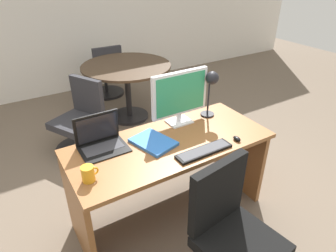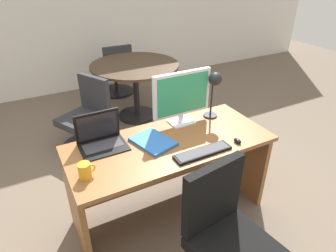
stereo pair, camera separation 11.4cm
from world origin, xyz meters
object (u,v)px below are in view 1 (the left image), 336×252
at_px(monitor, 180,95).
at_px(meeting_table, 127,79).
at_px(coffee_mug, 88,174).
at_px(meeting_chair_near, 81,124).
at_px(keyboard, 204,151).
at_px(desk, 167,163).
at_px(desk_lamp, 211,84).
at_px(book, 153,142).
at_px(office_chair, 232,244).
at_px(mouse, 237,139).
at_px(meeting_chair_far, 106,75).
at_px(laptop, 100,137).

xyz_separation_m(monitor, meeting_table, (0.24, 1.61, -0.42)).
height_order(coffee_mug, meeting_chair_near, coffee_mug).
bearing_deg(monitor, keyboard, -101.50).
relative_size(desk, meeting_chair_near, 1.90).
xyz_separation_m(keyboard, desk_lamp, (0.38, 0.42, 0.29)).
bearing_deg(desk, meeting_table, 75.33).
height_order(monitor, meeting_chair_near, monitor).
bearing_deg(keyboard, book, 130.96).
relative_size(monitor, book, 1.38).
bearing_deg(office_chair, monitor, 76.70).
bearing_deg(desk_lamp, mouse, -99.25).
xyz_separation_m(book, coffee_mug, (-0.55, -0.16, 0.04)).
distance_m(keyboard, book, 0.39).
distance_m(mouse, meeting_table, 2.09).
relative_size(monitor, keyboard, 1.16).
height_order(desk, desk_lamp, desk_lamp).
height_order(keyboard, meeting_table, keyboard).
distance_m(meeting_chair_near, meeting_chair_far, 1.55).
distance_m(monitor, meeting_chair_far, 2.61).
bearing_deg(laptop, meeting_chair_near, 82.90).
bearing_deg(meeting_table, desk, -104.67).
distance_m(mouse, coffee_mug, 1.12).
height_order(desk, coffee_mug, coffee_mug).
height_order(mouse, coffee_mug, coffee_mug).
height_order(meeting_chair_near, meeting_chair_far, meeting_chair_far).
xyz_separation_m(meeting_table, meeting_chair_near, (-0.79, -0.42, -0.26)).
xyz_separation_m(desk_lamp, meeting_table, (-0.04, 1.65, -0.47)).
bearing_deg(laptop, keyboard, -37.90).
bearing_deg(mouse, desk, 145.77).
bearing_deg(desk_lamp, desk, -165.95).
bearing_deg(desk, coffee_mug, -166.16).
bearing_deg(desk_lamp, meeting_chair_far, 90.39).
xyz_separation_m(monitor, mouse, (0.22, -0.47, -0.24)).
bearing_deg(meeting_chair_near, keyboard, -74.76).
bearing_deg(mouse, monitor, 114.54).
relative_size(desk_lamp, book, 1.12).
bearing_deg(laptop, mouse, -27.44).
height_order(laptop, meeting_chair_near, laptop).
xyz_separation_m(laptop, desk_lamp, (0.98, -0.04, 0.23)).
relative_size(monitor, meeting_chair_far, 0.62).
relative_size(keyboard, coffee_mug, 3.96).
xyz_separation_m(keyboard, meeting_table, (0.34, 2.08, -0.18)).
height_order(mouse, office_chair, office_chair).
bearing_deg(keyboard, desk, 113.98).
height_order(monitor, desk_lamp, monitor).
bearing_deg(meeting_chair_far, desk_lamp, -89.61).
relative_size(monitor, mouse, 7.10).
height_order(meeting_table, meeting_chair_far, meeting_chair_far).
bearing_deg(meeting_table, laptop, -120.18).
bearing_deg(meeting_chair_far, monitor, -96.10).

